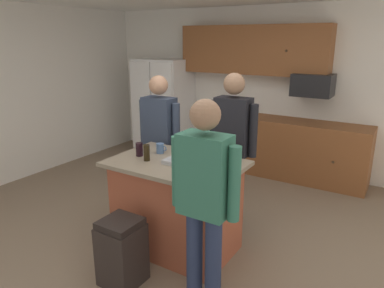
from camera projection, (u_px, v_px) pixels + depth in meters
name	position (u px, v px, depth m)	size (l,w,h in m)	color
floor	(185.00, 241.00, 3.87)	(7.04, 7.04, 0.00)	#7F6B56
back_wall	(279.00, 90.00, 5.78)	(6.40, 0.10, 2.60)	white
cabinet_run_upper	(253.00, 50.00, 5.64)	(2.40, 0.38, 0.75)	brown
cabinet_run_lower	(306.00, 151.00, 5.46)	(1.80, 0.63, 0.90)	brown
refrigerator	(164.00, 108.00, 6.57)	(0.92, 0.76, 1.75)	white
microwave_over_range	(313.00, 85.00, 5.19)	(0.56, 0.40, 0.32)	black
kitchen_island	(176.00, 205.00, 3.63)	(1.29, 0.86, 0.94)	#9E4C33
person_guest_right	(232.00, 140.00, 3.97)	(0.57, 0.23, 1.75)	#232D4C
person_elder_center	(204.00, 194.00, 2.67)	(0.57, 0.22, 1.70)	#232D4C
person_guest_left	(160.00, 136.00, 4.29)	(0.57, 0.22, 1.69)	#383842
glass_stout_tall	(147.00, 153.00, 3.50)	(0.06, 0.06, 0.16)	black
glass_short_whisky	(139.00, 149.00, 3.65)	(0.07, 0.07, 0.14)	black
tumbler_amber	(210.00, 165.00, 3.18)	(0.07, 0.07, 0.15)	black
glass_pilsner	(219.00, 155.00, 3.48)	(0.07, 0.07, 0.14)	black
mug_blue_stoneware	(160.00, 148.00, 3.74)	(0.12, 0.08, 0.10)	#4C6B99
serving_tray	(189.00, 162.00, 3.43)	(0.44, 0.30, 0.04)	#B7B7BC
trash_bin	(122.00, 252.00, 3.15)	(0.34, 0.34, 0.61)	black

